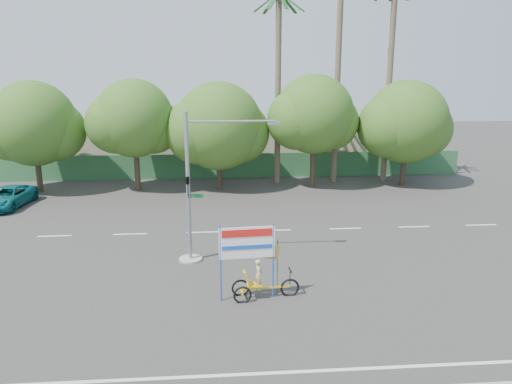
{
  "coord_description": "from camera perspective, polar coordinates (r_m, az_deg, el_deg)",
  "views": [
    {
      "loc": [
        -1.16,
        -18.28,
        9.02
      ],
      "look_at": [
        0.54,
        3.12,
        3.5
      ],
      "focal_mm": 35.0,
      "sensor_mm": 36.0,
      "label": 1
    }
  ],
  "objects": [
    {
      "name": "ground",
      "position": [
        20.42,
        -0.85,
        -11.8
      ],
      "size": [
        120.0,
        120.0,
        0.0
      ],
      "primitive_type": "plane",
      "color": "#33302D",
      "rests_on": "ground"
    },
    {
      "name": "fence",
      "position": [
        40.6,
        -2.83,
        3.01
      ],
      "size": [
        38.0,
        0.08,
        2.0
      ],
      "primitive_type": "cube",
      "color": "#336B3D",
      "rests_on": "ground"
    },
    {
      "name": "building_left",
      "position": [
        45.7,
        -15.71,
        5.05
      ],
      "size": [
        12.0,
        8.0,
        4.0
      ],
      "primitive_type": "cube",
      "color": "#C3B79B",
      "rests_on": "ground"
    },
    {
      "name": "building_right",
      "position": [
        45.79,
        7.08,
        5.24
      ],
      "size": [
        14.0,
        8.0,
        3.6
      ],
      "primitive_type": "cube",
      "color": "#C3B79B",
      "rests_on": "ground"
    },
    {
      "name": "tree_far_left",
      "position": [
        38.74,
        -24.13,
        6.86
      ],
      "size": [
        7.14,
        6.0,
        7.96
      ],
      "color": "#473828",
      "rests_on": "ground"
    },
    {
      "name": "tree_left",
      "position": [
        36.97,
        -13.82,
        7.86
      ],
      "size": [
        6.66,
        5.6,
        8.07
      ],
      "color": "#473828",
      "rests_on": "ground"
    },
    {
      "name": "tree_center",
      "position": [
        36.57,
        -4.38,
        7.22
      ],
      "size": [
        7.62,
        6.4,
        7.85
      ],
      "color": "#473828",
      "rests_on": "ground"
    },
    {
      "name": "tree_right",
      "position": [
        37.17,
        6.58,
        8.49
      ],
      "size": [
        6.9,
        5.8,
        8.36
      ],
      "color": "#473828",
      "rests_on": "ground"
    },
    {
      "name": "tree_far_right",
      "position": [
        39.18,
        16.73,
        7.4
      ],
      "size": [
        7.38,
        6.2,
        7.94
      ],
      "color": "#473828",
      "rests_on": "ground"
    },
    {
      "name": "palm_tall",
      "position": [
        38.9,
        9.46,
        16.36
      ],
      "size": [
        3.73,
        3.79,
        17.45
      ],
      "color": "#70604C",
      "rests_on": "ground"
    },
    {
      "name": "palm_mid",
      "position": [
        40.01,
        15.14,
        14.48
      ],
      "size": [
        3.73,
        3.79,
        15.45
      ],
      "color": "#70604C",
      "rests_on": "ground"
    },
    {
      "name": "palm_short",
      "position": [
        38.07,
        2.56,
        14.17
      ],
      "size": [
        3.73,
        3.79,
        14.45
      ],
      "color": "#70604C",
      "rests_on": "ground"
    },
    {
      "name": "traffic_signal",
      "position": [
        23.11,
        -6.96,
        -1.0
      ],
      "size": [
        4.72,
        1.1,
        7.0
      ],
      "color": "gray",
      "rests_on": "ground"
    },
    {
      "name": "trike_billboard",
      "position": [
        19.73,
        -0.14,
        -8.73
      ],
      "size": [
        3.19,
        0.79,
        3.14
      ],
      "rotation": [
        0.0,
        0.0,
        0.07
      ],
      "color": "black",
      "rests_on": "ground"
    },
    {
      "name": "pickup_truck",
      "position": [
        36.13,
        -26.51,
        -0.52
      ],
      "size": [
        2.72,
        4.93,
        1.31
      ],
      "primitive_type": "imported",
      "rotation": [
        0.0,
        0.0,
        -0.12
      ],
      "color": "#0F666B",
      "rests_on": "ground"
    }
  ]
}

